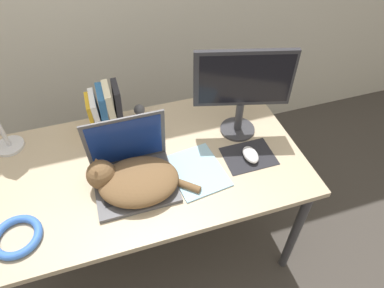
{
  "coord_description": "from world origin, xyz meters",
  "views": [
    {
      "loc": [
        -0.11,
        -0.63,
        1.86
      ],
      "look_at": [
        0.2,
        0.35,
        0.81
      ],
      "focal_mm": 32.0,
      "sensor_mm": 36.0,
      "label": 1
    }
  ],
  "objects": [
    {
      "name": "cat",
      "position": [
        -0.08,
        0.27,
        0.77
      ],
      "size": [
        0.44,
        0.3,
        0.14
      ],
      "color": "brown",
      "rests_on": "desk"
    },
    {
      "name": "cable_coil",
      "position": [
        -0.53,
        0.17,
        0.73
      ],
      "size": [
        0.18,
        0.18,
        0.03
      ],
      "color": "blue",
      "rests_on": "desk"
    },
    {
      "name": "computer_mouse",
      "position": [
        0.45,
        0.28,
        0.73
      ],
      "size": [
        0.06,
        0.1,
        0.04
      ],
      "color": "silver",
      "rests_on": "mousepad"
    },
    {
      "name": "webcam",
      "position": [
        0.03,
        0.7,
        0.76
      ],
      "size": [
        0.06,
        0.06,
        0.08
      ],
      "color": "#232328",
      "rests_on": "desk"
    },
    {
      "name": "book_row",
      "position": [
        -0.13,
        0.67,
        0.82
      ],
      "size": [
        0.16,
        0.15,
        0.24
      ],
      "color": "gold",
      "rests_on": "desk"
    },
    {
      "name": "laptop",
      "position": [
        -0.07,
        0.32,
        0.77
      ],
      "size": [
        0.33,
        0.28,
        0.29
      ],
      "color": "#4C4C51",
      "rests_on": "desk"
    },
    {
      "name": "desk",
      "position": [
        0.0,
        0.39,
        0.64
      ],
      "size": [
        1.38,
        0.78,
        0.71
      ],
      "color": "tan",
      "rests_on": "ground_plane"
    },
    {
      "name": "notepad",
      "position": [
        0.2,
        0.28,
        0.71
      ],
      "size": [
        0.25,
        0.3,
        0.01
      ],
      "color": "#99C6E0",
      "rests_on": "desk"
    },
    {
      "name": "external_monitor",
      "position": [
        0.47,
        0.47,
        0.97
      ],
      "size": [
        0.42,
        0.17,
        0.44
      ],
      "color": "#333338",
      "rests_on": "desk"
    },
    {
      "name": "mousepad",
      "position": [
        0.45,
        0.29,
        0.71
      ],
      "size": [
        0.23,
        0.17,
        0.0
      ],
      "color": "#232328",
      "rests_on": "desk"
    }
  ]
}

